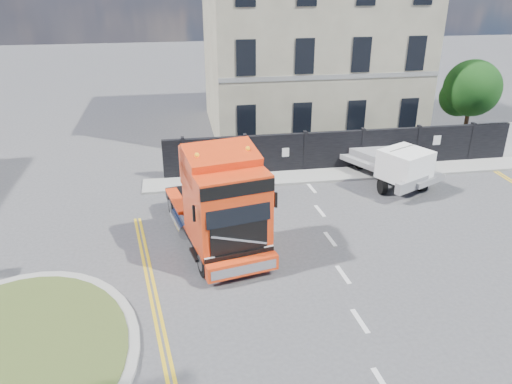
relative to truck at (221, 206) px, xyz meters
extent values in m
plane|color=#424244|center=(0.87, -1.92, -1.74)|extent=(120.00, 120.00, 0.00)
cylinder|color=gray|center=(-6.13, -4.92, -1.68)|extent=(6.80, 6.80, 0.12)
cylinder|color=#3A491D|center=(-6.13, -4.92, -1.60)|extent=(6.20, 6.20, 0.05)
cube|color=black|center=(6.87, 7.08, -0.74)|extent=(18.00, 0.25, 2.00)
cube|color=silver|center=(15.37, 7.08, -0.74)|extent=(2.60, 0.12, 2.00)
cube|color=beige|center=(6.87, 14.58, 3.76)|extent=(12.00, 10.00, 11.00)
cylinder|color=#382619|center=(15.37, 10.08, -0.54)|extent=(0.24, 0.24, 2.40)
sphere|color=black|center=(15.37, 10.08, 1.46)|extent=(3.20, 3.20, 3.20)
sphere|color=black|center=(14.87, 10.48, 0.86)|extent=(2.20, 2.20, 2.20)
cube|color=gray|center=(6.87, 6.18, -1.68)|extent=(20.00, 1.60, 0.12)
cube|color=black|center=(-0.22, 1.06, -1.01)|extent=(3.58, 6.48, 0.44)
cube|color=#F13B11|center=(0.12, -0.60, 0.35)|extent=(2.89, 2.97, 2.72)
cube|color=#F13B11|center=(-0.08, 0.40, 1.47)|extent=(2.56, 1.35, 1.36)
cube|color=black|center=(0.38, -1.82, 0.74)|extent=(2.10, 0.49, 1.02)
cube|color=#F13B11|center=(0.44, -2.12, -1.21)|extent=(2.45, 0.83, 0.53)
cylinder|color=black|center=(-0.74, -1.57, -1.24)|extent=(0.51, 1.05, 1.01)
cylinder|color=gray|center=(-0.74, -1.57, -1.24)|extent=(0.46, 0.62, 0.56)
cylinder|color=black|center=(1.31, -1.15, -1.24)|extent=(0.51, 1.05, 1.01)
cylinder|color=gray|center=(1.31, -1.15, -1.24)|extent=(0.46, 0.62, 0.56)
cylinder|color=black|center=(-1.45, 1.80, -1.24)|extent=(0.51, 1.05, 1.01)
cylinder|color=gray|center=(-1.45, 1.80, -1.24)|extent=(0.46, 0.62, 0.56)
cylinder|color=black|center=(0.61, 2.23, -1.24)|extent=(0.51, 1.05, 1.01)
cylinder|color=gray|center=(0.61, 2.23, -1.24)|extent=(0.46, 0.62, 0.56)
cylinder|color=black|center=(-1.68, 2.94, -1.24)|extent=(0.51, 1.05, 1.01)
cylinder|color=gray|center=(-1.68, 2.94, -1.24)|extent=(0.46, 0.62, 0.56)
cylinder|color=black|center=(0.37, 3.37, -1.24)|extent=(0.51, 1.05, 1.01)
cylinder|color=gray|center=(0.37, 3.37, -1.24)|extent=(0.46, 0.62, 0.56)
cube|color=gray|center=(8.64, 5.26, -1.03)|extent=(3.91, 5.19, 0.25)
cube|color=white|center=(8.64, 3.75, -0.38)|extent=(2.53, 2.49, 1.31)
cylinder|color=black|center=(7.68, 3.75, -1.39)|extent=(0.25, 0.71, 0.71)
cylinder|color=black|center=(9.59, 3.75, -1.39)|extent=(0.25, 0.71, 0.71)
cylinder|color=black|center=(7.68, 6.77, -1.39)|extent=(0.25, 0.71, 0.71)
cylinder|color=black|center=(9.59, 6.77, -1.39)|extent=(0.25, 0.71, 0.71)
camera|label=1|loc=(-1.37, -15.78, 7.63)|focal=35.00mm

